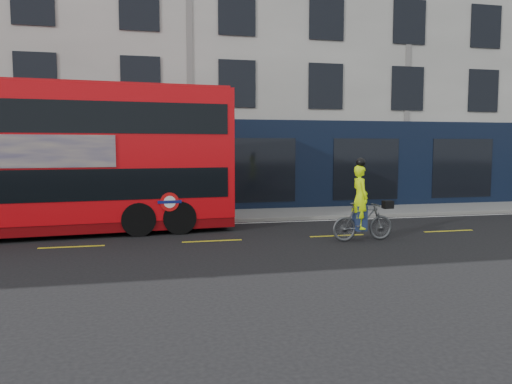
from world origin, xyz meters
name	(u,v)px	position (x,y,z in m)	size (l,w,h in m)	color
ground	(220,251)	(0.00, 0.00, 0.00)	(120.00, 120.00, 0.00)	black
pavement	(195,216)	(0.00, 6.50, 0.06)	(60.00, 3.00, 0.12)	slate
kerb	(199,222)	(0.00, 5.00, 0.07)	(60.00, 0.12, 0.13)	slate
building_terrace	(180,55)	(0.00, 12.94, 7.49)	(50.00, 10.07, 15.00)	beige
road_edge_line	(200,225)	(0.00, 4.70, 0.00)	(58.00, 0.10, 0.01)	silver
lane_dashes	(212,241)	(0.00, 1.50, 0.00)	(58.00, 0.12, 0.01)	gold
bus	(46,158)	(-5.01, 3.80, 2.46)	(12.10, 3.70, 4.81)	red
cyclist	(362,213)	(4.41, 0.55, 0.84)	(1.95, 0.70, 2.50)	#45484A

